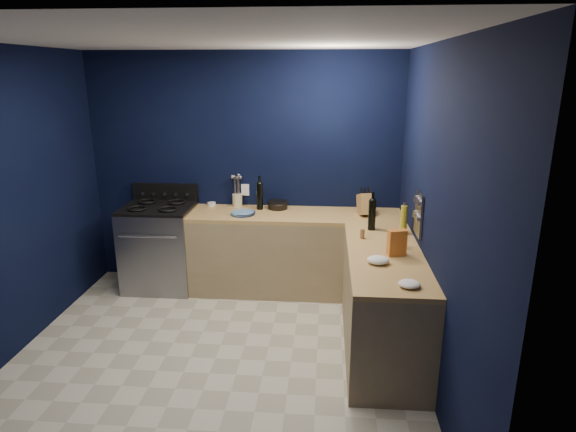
# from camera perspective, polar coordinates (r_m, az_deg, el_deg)

# --- Properties ---
(floor) EXTENTS (3.50, 3.50, 0.02)m
(floor) POSITION_cam_1_polar(r_m,az_deg,el_deg) (4.42, -8.51, -16.30)
(floor) COLOR #B7B3A1
(floor) RESTS_ON ground
(ceiling) EXTENTS (3.50, 3.50, 0.02)m
(ceiling) POSITION_cam_1_polar(r_m,az_deg,el_deg) (3.73, -10.32, 19.92)
(ceiling) COLOR silver
(ceiling) RESTS_ON ground
(wall_back) EXTENTS (3.50, 0.02, 2.60)m
(wall_back) POSITION_cam_1_polar(r_m,az_deg,el_deg) (5.55, -5.07, 5.35)
(wall_back) COLOR black
(wall_back) RESTS_ON ground
(wall_right) EXTENTS (0.02, 3.50, 2.60)m
(wall_right) POSITION_cam_1_polar(r_m,az_deg,el_deg) (3.86, 16.99, -0.38)
(wall_right) COLOR black
(wall_right) RESTS_ON ground
(wall_front) EXTENTS (3.50, 0.02, 2.60)m
(wall_front) POSITION_cam_1_polar(r_m,az_deg,el_deg) (2.33, -19.73, -12.11)
(wall_front) COLOR black
(wall_front) RESTS_ON ground
(cab_back) EXTENTS (2.30, 0.63, 0.86)m
(cab_back) POSITION_cam_1_polar(r_m,az_deg,el_deg) (5.41, 0.90, -4.48)
(cab_back) COLOR #9A845E
(cab_back) RESTS_ON floor
(top_back) EXTENTS (2.30, 0.63, 0.04)m
(top_back) POSITION_cam_1_polar(r_m,az_deg,el_deg) (5.27, 0.92, 0.09)
(top_back) COLOR olive
(top_back) RESTS_ON cab_back
(cab_right) EXTENTS (0.63, 1.67, 0.86)m
(cab_right) POSITION_cam_1_polar(r_m,az_deg,el_deg) (4.38, 11.03, -10.13)
(cab_right) COLOR #9A845E
(cab_right) RESTS_ON floor
(top_right) EXTENTS (0.63, 1.67, 0.04)m
(top_right) POSITION_cam_1_polar(r_m,az_deg,el_deg) (4.20, 11.37, -4.63)
(top_right) COLOR olive
(top_right) RESTS_ON cab_right
(gas_range) EXTENTS (0.76, 0.66, 0.92)m
(gas_range) POSITION_cam_1_polar(r_m,az_deg,el_deg) (5.69, -14.72, -3.67)
(gas_range) COLOR gray
(gas_range) RESTS_ON floor
(oven_door) EXTENTS (0.59, 0.02, 0.42)m
(oven_door) POSITION_cam_1_polar(r_m,az_deg,el_deg) (5.41, -15.78, -4.91)
(oven_door) COLOR black
(oven_door) RESTS_ON gas_range
(cooktop) EXTENTS (0.76, 0.66, 0.03)m
(cooktop) POSITION_cam_1_polar(r_m,az_deg,el_deg) (5.54, -15.07, 0.94)
(cooktop) COLOR black
(cooktop) RESTS_ON gas_range
(backguard) EXTENTS (0.76, 0.06, 0.20)m
(backguard) POSITION_cam_1_polar(r_m,az_deg,el_deg) (5.79, -14.19, 2.75)
(backguard) COLOR black
(backguard) RESTS_ON gas_range
(spice_panel) EXTENTS (0.02, 0.28, 0.38)m
(spice_panel) POSITION_cam_1_polar(r_m,az_deg,el_deg) (4.40, 15.09, 0.22)
(spice_panel) COLOR gray
(spice_panel) RESTS_ON wall_right
(wall_outlet) EXTENTS (0.09, 0.02, 0.13)m
(wall_outlet) POSITION_cam_1_polar(r_m,az_deg,el_deg) (5.57, -5.05, 3.08)
(wall_outlet) COLOR white
(wall_outlet) RESTS_ON wall_back
(plate_stack) EXTENTS (0.29, 0.29, 0.03)m
(plate_stack) POSITION_cam_1_polar(r_m,az_deg,el_deg) (5.24, -5.34, 0.32)
(plate_stack) COLOR #386595
(plate_stack) RESTS_ON top_back
(ramekin) EXTENTS (0.11, 0.11, 0.04)m
(ramekin) POSITION_cam_1_polar(r_m,az_deg,el_deg) (5.64, -8.95, 1.41)
(ramekin) COLOR white
(ramekin) RESTS_ON top_back
(utensil_crock) EXTENTS (0.15, 0.15, 0.14)m
(utensil_crock) POSITION_cam_1_polar(r_m,az_deg,el_deg) (5.57, -5.96, 1.88)
(utensil_crock) COLOR beige
(utensil_crock) RESTS_ON top_back
(wine_bottle_back) EXTENTS (0.09, 0.09, 0.30)m
(wine_bottle_back) POSITION_cam_1_polar(r_m,az_deg,el_deg) (5.40, -3.34, 2.32)
(wine_bottle_back) COLOR black
(wine_bottle_back) RESTS_ON top_back
(lemon_basket) EXTENTS (0.28, 0.28, 0.08)m
(lemon_basket) POSITION_cam_1_polar(r_m,az_deg,el_deg) (5.44, -1.22, 1.31)
(lemon_basket) COLOR black
(lemon_basket) RESTS_ON top_back
(knife_block) EXTENTS (0.17, 0.28, 0.28)m
(knife_block) POSITION_cam_1_polar(r_m,az_deg,el_deg) (5.25, 8.97, 1.34)
(knife_block) COLOR olive
(knife_block) RESTS_ON top_back
(wine_bottle_right) EXTENTS (0.09, 0.09, 0.29)m
(wine_bottle_right) POSITION_cam_1_polar(r_m,az_deg,el_deg) (4.76, 9.83, 0.10)
(wine_bottle_right) COLOR black
(wine_bottle_right) RESTS_ON top_right
(oil_bottle) EXTENTS (0.08, 0.08, 0.27)m
(oil_bottle) POSITION_cam_1_polar(r_m,az_deg,el_deg) (4.70, 13.43, -0.43)
(oil_bottle) COLOR #9C9B23
(oil_bottle) RESTS_ON top_right
(spice_jar_near) EXTENTS (0.05, 0.05, 0.09)m
(spice_jar_near) POSITION_cam_1_polar(r_m,az_deg,el_deg) (4.52, 8.72, -2.07)
(spice_jar_near) COLOR olive
(spice_jar_near) RESTS_ON top_right
(spice_jar_far) EXTENTS (0.06, 0.06, 0.10)m
(spice_jar_far) POSITION_cam_1_polar(r_m,az_deg,el_deg) (4.35, 13.44, -3.06)
(spice_jar_far) COLOR olive
(spice_jar_far) RESTS_ON top_right
(crouton_bag) EXTENTS (0.17, 0.11, 0.22)m
(crouton_bag) POSITION_cam_1_polar(r_m,az_deg,el_deg) (4.14, 12.66, -3.09)
(crouton_bag) COLOR #A11D35
(crouton_bag) RESTS_ON top_right
(towel_front) EXTENTS (0.18, 0.15, 0.06)m
(towel_front) POSITION_cam_1_polar(r_m,az_deg,el_deg) (3.96, 10.52, -5.10)
(towel_front) COLOR white
(towel_front) RESTS_ON top_right
(towel_end) EXTENTS (0.16, 0.15, 0.05)m
(towel_end) POSITION_cam_1_polar(r_m,az_deg,el_deg) (3.60, 14.06, -7.74)
(towel_end) COLOR white
(towel_end) RESTS_ON top_right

